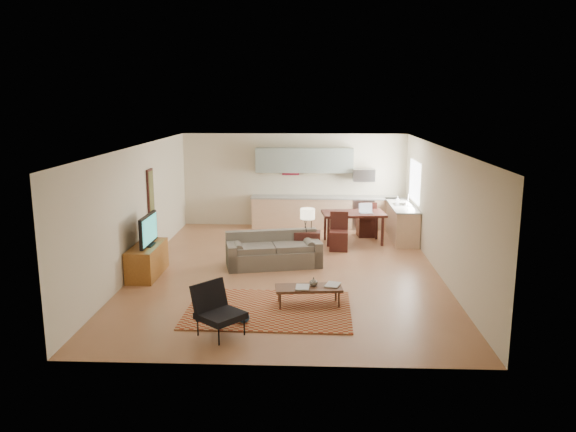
{
  "coord_description": "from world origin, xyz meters",
  "views": [
    {
      "loc": [
        0.52,
        -11.78,
        3.68
      ],
      "look_at": [
        0.0,
        0.3,
        1.15
      ],
      "focal_mm": 35.0,
      "sensor_mm": 36.0,
      "label": 1
    }
  ],
  "objects_px": {
    "coffee_table": "(309,296)",
    "tv_credenza": "(147,260)",
    "dining_table": "(353,228)",
    "console_table": "(307,246)",
    "sofa": "(274,250)",
    "armchair": "(221,311)"
  },
  "relations": [
    {
      "from": "console_table",
      "to": "tv_credenza",
      "type": "bearing_deg",
      "value": -156.98
    },
    {
      "from": "console_table",
      "to": "sofa",
      "type": "bearing_deg",
      "value": -144.37
    },
    {
      "from": "coffee_table",
      "to": "tv_credenza",
      "type": "height_order",
      "value": "tv_credenza"
    },
    {
      "from": "console_table",
      "to": "dining_table",
      "type": "relative_size",
      "value": 0.43
    },
    {
      "from": "console_table",
      "to": "coffee_table",
      "type": "bearing_deg",
      "value": -86.74
    },
    {
      "from": "coffee_table",
      "to": "console_table",
      "type": "relative_size",
      "value": 1.74
    },
    {
      "from": "sofa",
      "to": "dining_table",
      "type": "relative_size",
      "value": 1.36
    },
    {
      "from": "coffee_table",
      "to": "armchair",
      "type": "bearing_deg",
      "value": -141.78
    },
    {
      "from": "tv_credenza",
      "to": "console_table",
      "type": "bearing_deg",
      "value": 20.73
    },
    {
      "from": "armchair",
      "to": "dining_table",
      "type": "height_order",
      "value": "armchair"
    },
    {
      "from": "dining_table",
      "to": "armchair",
      "type": "bearing_deg",
      "value": -118.53
    },
    {
      "from": "tv_credenza",
      "to": "dining_table",
      "type": "distance_m",
      "value": 5.43
    },
    {
      "from": "coffee_table",
      "to": "dining_table",
      "type": "bearing_deg",
      "value": 69.75
    },
    {
      "from": "armchair",
      "to": "coffee_table",
      "type": "bearing_deg",
      "value": -4.22
    },
    {
      "from": "tv_credenza",
      "to": "coffee_table",
      "type": "bearing_deg",
      "value": -25.75
    },
    {
      "from": "tv_credenza",
      "to": "dining_table",
      "type": "xyz_separation_m",
      "value": [
        4.56,
        2.95,
        0.08
      ]
    },
    {
      "from": "dining_table",
      "to": "tv_credenza",
      "type": "bearing_deg",
      "value": -152.87
    },
    {
      "from": "tv_credenza",
      "to": "sofa",
      "type": "bearing_deg",
      "value": 16.63
    },
    {
      "from": "sofa",
      "to": "dining_table",
      "type": "xyz_separation_m",
      "value": [
        1.93,
        2.17,
        0.03
      ]
    },
    {
      "from": "armchair",
      "to": "dining_table",
      "type": "distance_m",
      "value": 6.47
    },
    {
      "from": "armchair",
      "to": "tv_credenza",
      "type": "distance_m",
      "value": 3.65
    },
    {
      "from": "sofa",
      "to": "tv_credenza",
      "type": "height_order",
      "value": "sofa"
    }
  ]
}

